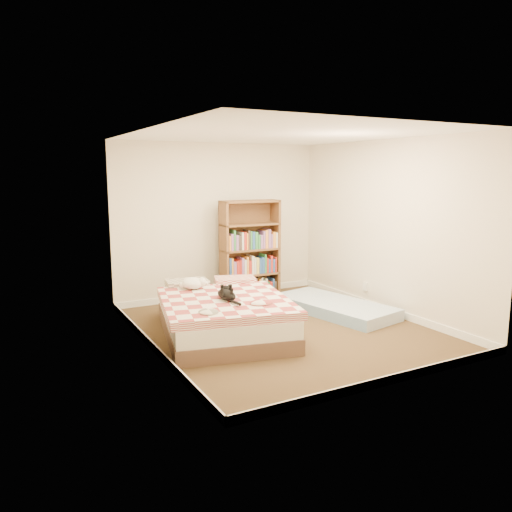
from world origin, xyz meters
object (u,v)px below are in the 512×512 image
black_cat (226,294)px  white_dog (193,283)px  bookshelf (249,263)px  bed (222,314)px  floor_mattress (334,307)px

black_cat → white_dog: bearing=124.8°
bookshelf → white_dog: 1.64m
bed → black_cat: 0.38m
bed → bookshelf: bearing=64.0°
white_dog → floor_mattress: bearing=-20.4°
bed → floor_mattress: 1.86m
black_cat → white_dog: size_ratio=1.79×
bookshelf → floor_mattress: (0.70, -1.35, -0.50)m
bookshelf → white_dog: (-1.33, -0.95, -0.00)m
floor_mattress → white_dog: 2.14m
bookshelf → black_cat: bearing=-124.2°
bed → bookshelf: bookshelf is taller
floor_mattress → black_cat: bearing=177.6°
black_cat → white_dog: (-0.15, 0.71, 0.01)m
bed → floor_mattress: (1.85, 0.08, -0.17)m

